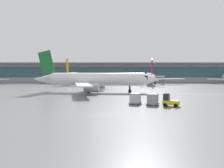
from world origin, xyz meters
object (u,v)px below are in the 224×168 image
(cargo_dolly_trailing, at_px, (134,98))
(taxiing_regional_jet, at_px, (95,80))
(cargo_dolly_lead, at_px, (152,99))
(gate_airplane_1, at_px, (72,76))
(gate_airplane_2, at_px, (149,77))
(baggage_tug, at_px, (169,101))

(cargo_dolly_trailing, bearing_deg, taxiing_regional_jet, 135.06)
(cargo_dolly_lead, bearing_deg, taxiing_regional_jet, 139.81)
(gate_airplane_1, xyz_separation_m, taxiing_regional_jet, (12.82, -41.31, 0.18))
(gate_airplane_2, bearing_deg, cargo_dolly_trailing, 174.08)
(gate_airplane_1, xyz_separation_m, baggage_tug, (26.57, -66.29, -2.33))
(gate_airplane_2, distance_m, taxiing_regional_jet, 41.81)
(taxiing_regional_jet, xyz_separation_m, baggage_tug, (13.75, -24.98, -2.51))
(taxiing_regional_jet, relative_size, baggage_tug, 11.63)
(baggage_tug, height_order, cargo_dolly_trailing, baggage_tug)
(taxiing_regional_jet, height_order, cargo_dolly_lead, taxiing_regional_jet)
(gate_airplane_2, height_order, cargo_dolly_trailing, gate_airplane_2)
(gate_airplane_1, xyz_separation_m, gate_airplane_2, (32.86, -4.62, -0.14))
(cargo_dolly_lead, bearing_deg, baggage_tug, -0.00)
(cargo_dolly_lead, distance_m, cargo_dolly_trailing, 3.08)
(baggage_tug, bearing_deg, taxiing_regional_jet, 143.51)
(gate_airplane_1, relative_size, taxiing_regional_jet, 0.94)
(gate_airplane_1, relative_size, baggage_tug, 10.96)
(cargo_dolly_lead, xyz_separation_m, cargo_dolly_trailing, (-2.80, 1.29, 0.00))
(gate_airplane_2, bearing_deg, baggage_tug, 179.42)
(gate_airplane_1, height_order, gate_airplane_2, gate_airplane_1)
(gate_airplane_1, relative_size, cargo_dolly_trailing, 12.54)
(gate_airplane_2, xyz_separation_m, baggage_tug, (-6.28, -61.67, -2.19))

